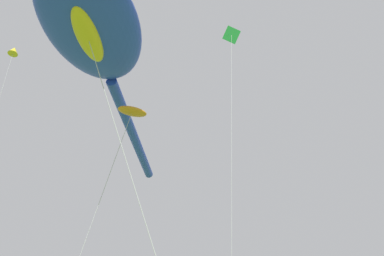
% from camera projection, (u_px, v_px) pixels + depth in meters
% --- Properties ---
extents(big_show_kite, '(6.84, 12.97, 11.72)m').
position_uv_depth(big_show_kite, '(95.00, 36.00, 11.81)').
color(big_show_kite, blue).
rests_on(big_show_kite, ground).
extents(small_kite_bird_shape, '(2.45, 1.03, 9.96)m').
position_uv_depth(small_kite_bird_shape, '(132.00, 113.00, 13.12)').
color(small_kite_bird_shape, orange).
rests_on(small_kite_bird_shape, ground).
extents(small_kite_delta_white, '(1.51, 0.78, 19.04)m').
position_uv_depth(small_kite_delta_white, '(13.00, 53.00, 22.66)').
color(small_kite_delta_white, yellow).
rests_on(small_kite_delta_white, ground).
extents(small_kite_triangle_green, '(1.81, 0.66, 19.66)m').
position_uv_depth(small_kite_triangle_green, '(232.00, 49.00, 21.49)').
color(small_kite_triangle_green, green).
rests_on(small_kite_triangle_green, ground).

